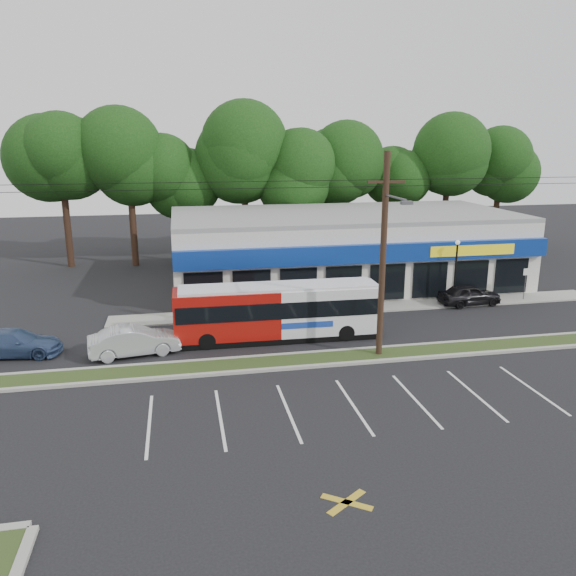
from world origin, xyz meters
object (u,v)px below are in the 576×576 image
(lamp_post, at_px, (456,264))
(pedestrian_a, at_px, (333,312))
(sign_post, at_px, (526,278))
(utility_pole, at_px, (380,250))
(car_silver, at_px, (134,341))
(metrobus, at_px, (278,310))
(car_dark, at_px, (469,295))
(car_blue, at_px, (14,343))
(pedestrian_b, at_px, (352,297))

(lamp_post, distance_m, pedestrian_a, 9.61)
(sign_post, bearing_deg, utility_pole, -149.85)
(lamp_post, bearing_deg, car_silver, -165.16)
(metrobus, distance_m, pedestrian_a, 3.88)
(car_silver, bearing_deg, pedestrian_a, -86.99)
(car_dark, bearing_deg, car_blue, 94.43)
(lamp_post, height_order, car_blue, lamp_post)
(car_silver, relative_size, pedestrian_a, 2.79)
(pedestrian_b, bearing_deg, car_silver, 8.50)
(car_silver, bearing_deg, car_blue, 70.01)
(lamp_post, relative_size, car_silver, 0.95)
(car_silver, xyz_separation_m, pedestrian_a, (11.00, 2.50, 0.06))
(lamp_post, height_order, car_dark, lamp_post)
(utility_pole, bearing_deg, pedestrian_a, 99.31)
(utility_pole, bearing_deg, car_blue, 168.41)
(utility_pole, bearing_deg, pedestrian_b, 81.63)
(lamp_post, bearing_deg, pedestrian_b, -177.56)
(metrobus, bearing_deg, utility_pole, -38.63)
(lamp_post, relative_size, car_dark, 1.05)
(car_dark, bearing_deg, sign_post, -90.89)
(utility_pole, xyz_separation_m, car_silver, (-11.83, 2.57, -4.68))
(utility_pole, bearing_deg, metrobus, 140.40)
(car_dark, bearing_deg, pedestrian_a, 99.81)
(pedestrian_a, bearing_deg, pedestrian_b, -138.25)
(utility_pole, height_order, car_dark, utility_pole)
(car_dark, bearing_deg, metrobus, 102.46)
(metrobus, bearing_deg, pedestrian_b, 37.34)
(car_dark, bearing_deg, car_silver, 99.44)
(sign_post, bearing_deg, metrobus, -166.88)
(car_silver, distance_m, pedestrian_a, 11.28)
(sign_post, relative_size, metrobus, 0.20)
(lamp_post, relative_size, sign_post, 1.91)
(lamp_post, xyz_separation_m, pedestrian_b, (-7.05, -0.30, -1.77))
(lamp_post, relative_size, pedestrian_a, 2.66)
(sign_post, bearing_deg, car_blue, -172.59)
(sign_post, distance_m, pedestrian_b, 12.07)
(utility_pole, distance_m, lamp_post, 11.67)
(utility_pole, height_order, pedestrian_b, utility_pole)
(car_blue, distance_m, pedestrian_a, 16.94)
(car_silver, height_order, pedestrian_b, pedestrian_b)
(pedestrian_a, bearing_deg, metrobus, 12.93)
(utility_pole, distance_m, car_silver, 12.98)
(lamp_post, distance_m, car_blue, 26.30)
(car_dark, relative_size, pedestrian_a, 2.54)
(utility_pole, height_order, sign_post, utility_pole)
(metrobus, bearing_deg, sign_post, 14.09)
(car_blue, bearing_deg, car_silver, -93.66)
(lamp_post, height_order, metrobus, lamp_post)
(utility_pole, relative_size, car_dark, 12.29)
(sign_post, distance_m, metrobus, 17.96)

